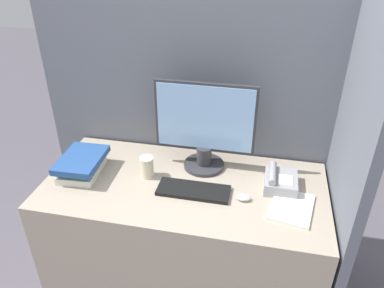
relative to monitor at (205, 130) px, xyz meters
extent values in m
cube|color=slate|center=(-0.07, 0.20, -0.09)|extent=(1.88, 0.04, 1.74)
cube|color=slate|center=(0.71, -0.16, -0.09)|extent=(0.04, 0.77, 1.74)
cube|color=tan|center=(-0.07, -0.19, -0.60)|extent=(1.48, 0.71, 0.73)
cylinder|color=#333338|center=(0.00, 0.00, -0.22)|extent=(0.23, 0.23, 0.02)
cylinder|color=#333338|center=(0.00, 0.00, -0.16)|extent=(0.08, 0.08, 0.10)
cube|color=#333338|center=(0.00, 0.00, 0.07)|extent=(0.54, 0.02, 0.39)
cube|color=#8CB7E5|center=(0.00, -0.01, 0.07)|extent=(0.51, 0.01, 0.36)
cube|color=black|center=(-0.01, -0.25, -0.22)|extent=(0.37, 0.14, 0.02)
ellipsoid|color=silver|center=(0.25, -0.26, -0.22)|extent=(0.07, 0.05, 0.03)
cylinder|color=beige|center=(-0.28, -0.16, -0.18)|extent=(0.07, 0.07, 0.11)
cylinder|color=white|center=(-0.28, -0.16, -0.12)|extent=(0.07, 0.07, 0.01)
cube|color=silver|center=(-0.64, -0.21, -0.21)|extent=(0.21, 0.27, 0.04)
cube|color=#38723F|center=(-0.64, -0.21, -0.18)|extent=(0.18, 0.24, 0.03)
cube|color=#264C8C|center=(-0.64, -0.21, -0.15)|extent=(0.22, 0.30, 0.03)
cube|color=#99999E|center=(0.42, -0.11, -0.20)|extent=(0.17, 0.20, 0.07)
cube|color=white|center=(0.44, -0.14, -0.17)|extent=(0.07, 0.09, 0.00)
cylinder|color=#99999E|center=(0.38, -0.11, -0.15)|extent=(0.04, 0.18, 0.04)
cube|color=white|center=(0.48, -0.27, -0.23)|extent=(0.23, 0.28, 0.01)
camera|label=1|loc=(0.30, -1.74, 0.95)|focal=35.00mm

